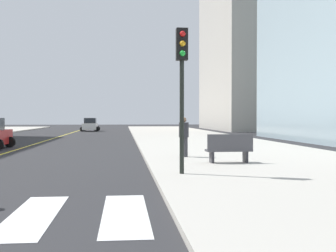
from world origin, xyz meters
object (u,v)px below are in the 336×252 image
at_px(traffic_light_near_corner, 182,71).
at_px(pedestrian_waiting_east, 184,135).
at_px(car_white_nearest, 90,125).
at_px(park_bench, 229,149).

xyz_separation_m(traffic_light_near_corner, pedestrian_waiting_east, (0.87, 5.94, -2.24)).
bearing_deg(traffic_light_near_corner, car_white_nearest, -82.44).
height_order(car_white_nearest, pedestrian_waiting_east, pedestrian_waiting_east).
xyz_separation_m(park_bench, pedestrian_waiting_east, (-1.40, 2.80, 0.44)).
bearing_deg(traffic_light_near_corner, park_bench, -125.92).
distance_m(car_white_nearest, park_bench, 44.99).
relative_size(park_bench, pedestrian_waiting_east, 1.02).
height_order(park_bench, pedestrian_waiting_east, pedestrian_waiting_east).
bearing_deg(park_bench, car_white_nearest, 9.73).
distance_m(park_bench, pedestrian_waiting_east, 3.17).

